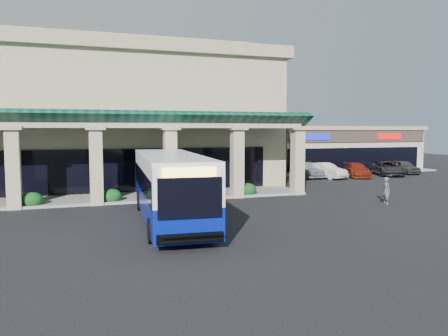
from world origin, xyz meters
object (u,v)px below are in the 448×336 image
object	(u,v)px
transit_bus	(170,188)
pedestrian	(386,191)
car_silver	(307,169)
car_extra	(403,167)
car_red	(357,170)
car_white	(325,171)
car_gray	(387,168)

from	to	relation	value
transit_bus	pedestrian	world-z (taller)	transit_bus
car_silver	car_extra	distance (m)	11.30
car_silver	car_red	xyz separation A→B (m)	(4.67, -1.25, -0.14)
transit_bus	pedestrian	bearing A→B (deg)	7.97
car_silver	car_white	size ratio (longest dim) A/B	1.06
transit_bus	car_red	xyz separation A→B (m)	(21.06, 14.36, -1.01)
transit_bus	car_white	world-z (taller)	transit_bus
car_red	transit_bus	bearing A→B (deg)	-124.48
transit_bus	car_white	distance (m)	22.81
car_white	car_extra	world-z (taller)	car_white
transit_bus	car_extra	size ratio (longest dim) A/B	2.91
car_gray	car_extra	world-z (taller)	car_extra
pedestrian	car_white	world-z (taller)	pedestrian
pedestrian	car_white	size ratio (longest dim) A/B	0.38
car_white	car_extra	distance (m)	10.14
car_silver	car_extra	size ratio (longest dim) A/B	1.14
car_silver	car_red	bearing A→B (deg)	-11.31
car_silver	car_extra	xyz separation A→B (m)	(11.29, 0.12, -0.09)
car_extra	transit_bus	bearing A→B (deg)	-144.18
car_red	car_extra	bearing A→B (deg)	32.91
car_gray	car_extra	size ratio (longest dim) A/B	1.21
pedestrian	car_gray	bearing A→B (deg)	-32.65
car_white	pedestrian	bearing A→B (deg)	-123.22
transit_bus	car_silver	size ratio (longest dim) A/B	2.56
transit_bus	car_silver	world-z (taller)	transit_bus
pedestrian	car_gray	xyz separation A→B (m)	(11.36, 13.89, -0.14)
transit_bus	car_extra	world-z (taller)	transit_bus
car_extra	pedestrian	bearing A→B (deg)	-127.40
car_extra	car_gray	bearing A→B (deg)	-154.49
car_gray	car_red	bearing A→B (deg)	-155.03
car_extra	car_silver	bearing A→B (deg)	-173.17
pedestrian	transit_bus	bearing A→B (deg)	100.29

